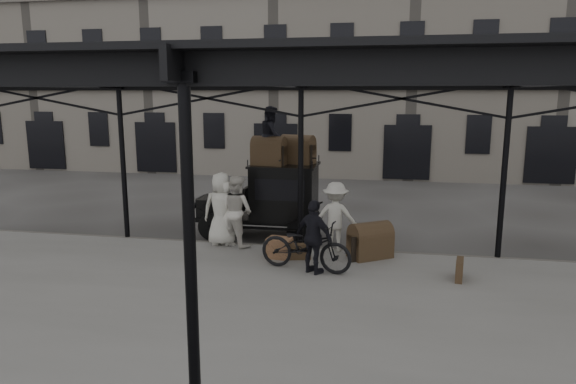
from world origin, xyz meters
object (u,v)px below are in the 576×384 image
object	(u,v)px
taxi	(274,197)
bicycle	(306,246)
porter_left	(227,213)
porter_official	(314,237)
steamer_trunk_roof_near	(269,153)
steamer_trunk_platform	(370,243)

from	to	relation	value
taxi	bicycle	size ratio (longest dim) A/B	1.67
porter_left	taxi	bearing A→B (deg)	-111.66
porter_official	steamer_trunk_roof_near	distance (m)	3.82
bicycle	steamer_trunk_roof_near	xyz separation A→B (m)	(-1.50, 2.87, 1.80)
taxi	steamer_trunk_roof_near	size ratio (longest dim) A/B	3.93
taxi	steamer_trunk_platform	world-z (taller)	taxi
porter_left	steamer_trunk_roof_near	distance (m)	2.15
taxi	porter_official	distance (m)	3.69
porter_left	porter_official	distance (m)	3.15
steamer_trunk_roof_near	steamer_trunk_platform	xyz separation A→B (m)	(2.94, -1.65, -2.00)
taxi	steamer_trunk_platform	size ratio (longest dim) A/B	3.59
steamer_trunk_platform	bicycle	bearing A→B (deg)	-173.76
taxi	steamer_trunk_platform	bearing A→B (deg)	-33.54
bicycle	steamer_trunk_roof_near	bearing A→B (deg)	38.83
porter_left	steamer_trunk_platform	xyz separation A→B (m)	(3.82, -0.39, -0.50)
steamer_trunk_roof_near	steamer_trunk_platform	size ratio (longest dim) A/B	0.91
porter_left	steamer_trunk_platform	size ratio (longest dim) A/B	1.72
porter_official	steamer_trunk_roof_near	bearing A→B (deg)	-28.11
bicycle	steamer_trunk_platform	size ratio (longest dim) A/B	2.15
bicycle	steamer_trunk_platform	xyz separation A→B (m)	(1.44, 1.22, -0.20)
steamer_trunk_roof_near	porter_official	bearing A→B (deg)	-51.78
bicycle	taxi	bearing A→B (deg)	35.71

